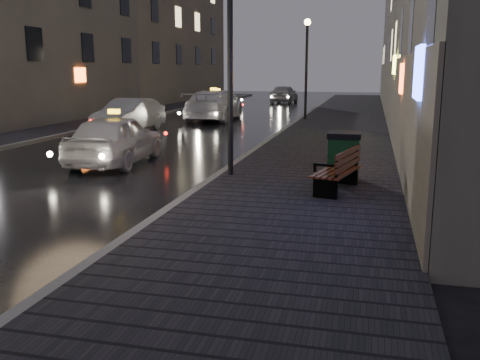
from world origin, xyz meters
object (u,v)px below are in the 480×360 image
object	(u,v)px
bench	(340,170)
taxi_mid	(214,105)
car_far	(284,94)
lamp_far	(307,56)
lamp_near	(230,43)
trash_bin	(344,156)
taxi_near	(115,139)
taxi_far	(218,101)
car_left_mid	(129,115)

from	to	relation	value
bench	taxi_mid	xyz separation A→B (m)	(-7.93, 16.81, 0.20)
car_far	lamp_far	bearing A→B (deg)	105.81
lamp_near	taxi_mid	bearing A→B (deg)	108.03
trash_bin	bench	bearing A→B (deg)	-90.44
bench	taxi_near	xyz separation A→B (m)	(-6.91, 2.82, 0.12)
trash_bin	taxi_far	xyz separation A→B (m)	(-9.68, 22.39, -0.07)
car_left_mid	taxi_far	size ratio (longest dim) A/B	0.91
car_left_mid	taxi_mid	size ratio (longest dim) A/B	0.78
bench	lamp_far	bearing A→B (deg)	112.80
taxi_mid	car_far	bearing A→B (deg)	-97.08
taxi_near	taxi_far	bearing A→B (deg)	-87.36
trash_bin	car_far	distance (m)	32.37
taxi_mid	taxi_far	xyz separation A→B (m)	(-1.73, 6.75, -0.15)
trash_bin	taxi_far	bearing A→B (deg)	113.70
trash_bin	taxi_far	world-z (taller)	taxi_far
taxi_mid	taxi_far	size ratio (longest dim) A/B	1.16
bench	taxi_far	world-z (taller)	taxi_far
taxi_far	lamp_far	bearing A→B (deg)	-49.70
lamp_far	car_far	size ratio (longest dim) A/B	1.20
trash_bin	car_far	xyz separation A→B (m)	(-6.57, 31.70, -0.01)
taxi_far	bench	bearing A→B (deg)	-74.69
trash_bin	car_far	bearing A→B (deg)	102.03
lamp_far	taxi_mid	size ratio (longest dim) A/B	0.91
trash_bin	taxi_mid	xyz separation A→B (m)	(-7.95, 15.64, 0.08)
bench	car_far	distance (m)	33.51
lamp_far	taxi_near	xyz separation A→B (m)	(-4.03, -14.48, -2.73)
bench	car_left_mid	size ratio (longest dim) A/B	0.44
car_far	car_left_mid	bearing A→B (deg)	83.17
trash_bin	car_left_mid	world-z (taller)	car_left_mid
lamp_far	taxi_mid	world-z (taller)	lamp_far
lamp_near	car_far	xyz separation A→B (m)	(-3.67, 31.57, -2.74)
car_left_mid	car_far	size ratio (longest dim) A/B	1.03
taxi_near	car_left_mid	size ratio (longest dim) A/B	0.99
trash_bin	taxi_near	size ratio (longest dim) A/B	0.27
taxi_mid	car_far	size ratio (longest dim) A/B	1.31
car_far	taxi_near	bearing A→B (deg)	91.86
lamp_near	trash_bin	distance (m)	3.98
taxi_far	trash_bin	bearing A→B (deg)	-73.61
taxi_near	taxi_far	world-z (taller)	taxi_near
bench	car_left_mid	bearing A→B (deg)	146.84
lamp_far	bench	distance (m)	17.76
lamp_near	taxi_near	xyz separation A→B (m)	(-4.03, 1.52, -2.73)
lamp_far	car_far	bearing A→B (deg)	103.28
lamp_near	taxi_far	world-z (taller)	lamp_near
lamp_far	trash_bin	xyz separation A→B (m)	(2.90, -16.13, -2.73)
taxi_mid	car_far	xyz separation A→B (m)	(1.38, 16.06, -0.09)
car_left_mid	taxi_far	xyz separation A→B (m)	(0.54, 12.81, -0.06)
lamp_near	taxi_near	size ratio (longest dim) A/B	1.18
bench	taxi_near	world-z (taller)	taxi_near
lamp_near	bench	distance (m)	4.26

